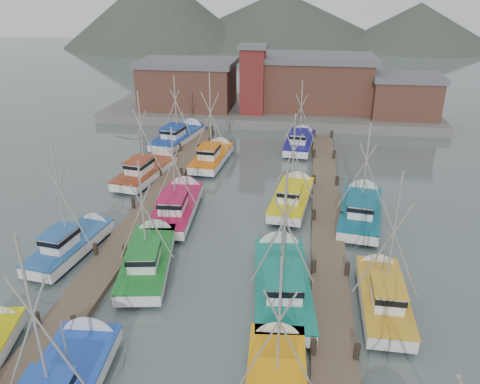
# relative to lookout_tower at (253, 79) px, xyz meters

# --- Properties ---
(ground) EXTENTS (260.00, 260.00, 0.00)m
(ground) POSITION_rel_lookout_tower_xyz_m (2.00, -33.00, -5.55)
(ground) COLOR #455351
(ground) RESTS_ON ground
(dock_left) EXTENTS (2.30, 46.00, 1.50)m
(dock_left) POSITION_rel_lookout_tower_xyz_m (-5.00, -28.96, -5.34)
(dock_left) COLOR brown
(dock_left) RESTS_ON ground
(dock_right) EXTENTS (2.30, 46.00, 1.50)m
(dock_right) POSITION_rel_lookout_tower_xyz_m (9.00, -28.96, -5.34)
(dock_right) COLOR brown
(dock_right) RESTS_ON ground
(quay) EXTENTS (44.00, 16.00, 1.20)m
(quay) POSITION_rel_lookout_tower_xyz_m (2.00, 4.00, -4.95)
(quay) COLOR slate
(quay) RESTS_ON ground
(shed_left) EXTENTS (12.72, 8.48, 6.20)m
(shed_left) POSITION_rel_lookout_tower_xyz_m (-9.00, 2.00, -1.21)
(shed_left) COLOR brown
(shed_left) RESTS_ON quay
(shed_center) EXTENTS (14.84, 9.54, 6.90)m
(shed_center) POSITION_rel_lookout_tower_xyz_m (8.00, 4.00, -0.86)
(shed_center) COLOR brown
(shed_center) RESTS_ON quay
(shed_right) EXTENTS (8.48, 6.36, 5.20)m
(shed_right) POSITION_rel_lookout_tower_xyz_m (19.00, 1.00, -1.71)
(shed_right) COLOR brown
(shed_right) RESTS_ON quay
(lookout_tower) EXTENTS (3.60, 3.60, 8.50)m
(lookout_tower) POSITION_rel_lookout_tower_xyz_m (0.00, 0.00, 0.00)
(lookout_tower) COLOR maroon
(lookout_tower) RESTS_ON quay
(distant_hills) EXTENTS (175.00, 140.00, 42.00)m
(distant_hills) POSITION_rel_lookout_tower_xyz_m (-10.76, 89.59, -5.55)
(distant_hills) COLOR #424D40
(distant_hills) RESTS_ON ground
(boat_4) EXTENTS (4.08, 9.02, 8.09)m
(boat_4) POSITION_rel_lookout_tower_xyz_m (-2.33, -35.22, -4.87)
(boat_4) COLOR #101836
(boat_4) RESTS_ON ground
(boat_5) EXTENTS (4.12, 10.09, 8.76)m
(boat_5) POSITION_rel_lookout_tower_xyz_m (6.13, -36.51, -4.87)
(boat_5) COLOR #101836
(boat_5) RESTS_ON ground
(boat_6) EXTENTS (3.44, 7.99, 8.60)m
(boat_6) POSITION_rel_lookout_tower_xyz_m (-7.83, -34.27, -4.87)
(boat_6) COLOR #101836
(boat_6) RESTS_ON ground
(boat_7) EXTENTS (3.52, 7.87, 8.86)m
(boat_7) POSITION_rel_lookout_tower_xyz_m (11.78, -37.11, -4.87)
(boat_7) COLOR #101836
(boat_7) RESTS_ON ground
(boat_8) EXTENTS (3.43, 9.31, 7.97)m
(boat_8) POSITION_rel_lookout_tower_xyz_m (-2.52, -27.62, -4.87)
(boat_8) COLOR #101836
(boat_8) RESTS_ON ground
(boat_9) EXTENTS (3.57, 8.77, 8.41)m
(boat_9) POSITION_rel_lookout_tower_xyz_m (6.28, -24.63, -4.87)
(boat_9) COLOR #101836
(boat_9) RESTS_ON ground
(boat_10) EXTENTS (4.02, 9.11, 8.92)m
(boat_10) POSITION_rel_lookout_tower_xyz_m (-7.28, -20.63, -4.87)
(boat_10) COLOR #101836
(boat_10) RESTS_ON ground
(boat_11) EXTENTS (4.05, 9.45, 8.45)m
(boat_11) POSITION_rel_lookout_tower_xyz_m (11.57, -26.24, -4.87)
(boat_11) COLOR #101836
(boat_11) RESTS_ON ground
(boat_12) EXTENTS (3.83, 8.68, 9.74)m
(boat_12) POSITION_rel_lookout_tower_xyz_m (-2.03, -15.96, -4.87)
(boat_12) COLOR #101836
(boat_12) RESTS_ON ground
(boat_13) EXTENTS (3.31, 8.73, 8.13)m
(boat_13) POSITION_rel_lookout_tower_xyz_m (6.46, -9.87, -4.87)
(boat_13) COLOR #101836
(boat_13) RESTS_ON ground
(boat_14) EXTENTS (4.50, 9.81, 8.42)m
(boat_14) POSITION_rel_lookout_tower_xyz_m (-7.11, -9.78, -4.87)
(boat_14) COLOR #101836
(boat_14) RESTS_ON ground
(gull_near) EXTENTS (1.55, 0.62, 0.24)m
(gull_near) POSITION_rel_lookout_tower_xyz_m (-1.75, -37.62, 3.70)
(gull_near) COLOR gray
(gull_near) RESTS_ON ground
(gull_far) EXTENTS (1.55, 0.62, 0.24)m
(gull_far) POSITION_rel_lookout_tower_xyz_m (6.58, -28.21, 2.43)
(gull_far) COLOR gray
(gull_far) RESTS_ON ground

